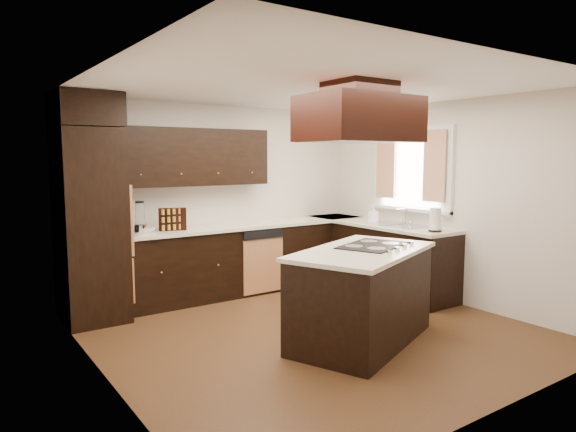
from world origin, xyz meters
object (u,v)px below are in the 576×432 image
object	(u,v)px
island	(362,298)
range_hood	(359,119)
spice_rack	(172,219)
oven_column	(91,226)

from	to	relation	value
island	range_hood	xyz separation A→B (m)	(-0.11, -0.05, 1.72)
spice_rack	range_hood	bearing A→B (deg)	-49.10
oven_column	island	distance (m)	3.04
island	spice_rack	size ratio (longest dim) A/B	4.79
oven_column	range_hood	distance (m)	3.13
oven_column	spice_rack	bearing A→B (deg)	4.95
oven_column	spice_rack	xyz separation A→B (m)	(0.98, 0.09, -0.00)
oven_column	range_hood	world-z (taller)	range_hood
spice_rack	island	bearing A→B (deg)	-46.28
oven_column	island	world-z (taller)	oven_column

